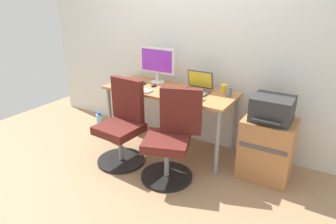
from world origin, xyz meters
TOP-DOWN VIEW (x-y plane):
  - ground_plane at (0.00, 0.00)m, footprint 5.28×5.28m
  - back_wall at (0.00, 0.39)m, footprint 4.40×0.04m
  - desk at (0.00, 0.00)m, footprint 1.54×0.63m
  - office_chair_left at (-0.31, -0.52)m, footprint 0.54×0.54m
  - office_chair_right at (0.33, -0.52)m, footprint 0.56×0.56m
  - side_cabinet at (1.16, -0.02)m, footprint 0.51×0.42m
  - printer at (1.16, -0.02)m, footprint 0.38×0.40m
  - water_bottle_on_floor at (-1.03, -0.14)m, footprint 0.09×0.09m
  - desktop_monitor at (-0.29, 0.17)m, footprint 0.48×0.18m
  - open_laptop at (0.30, 0.10)m, footprint 0.31×0.27m
  - keyboard_by_monitor at (-0.30, -0.22)m, footprint 0.34×0.12m
  - keyboard_by_laptop at (0.33, -0.18)m, footprint 0.34×0.12m
  - mouse_by_monitor at (-0.39, 0.01)m, footprint 0.06×0.10m
  - mouse_by_laptop at (-0.23, -0.00)m, footprint 0.06×0.10m
  - coffee_mug at (0.57, 0.22)m, footprint 0.08×0.08m
  - pen_cup at (0.67, 0.12)m, footprint 0.07×0.07m
  - notebook at (-0.59, -0.07)m, footprint 0.21×0.15m

SIDE VIEW (x-z plane):
  - ground_plane at x=0.00m, z-range 0.00..0.00m
  - water_bottle_on_floor at x=-1.03m, z-range -0.01..0.30m
  - side_cabinet at x=1.16m, z-range 0.00..0.64m
  - office_chair_left at x=-0.31m, z-range -0.05..0.89m
  - office_chair_right at x=0.33m, z-range -0.05..0.89m
  - desk at x=0.00m, z-range 0.30..1.06m
  - printer at x=1.16m, z-range 0.64..0.88m
  - keyboard_by_monitor at x=-0.30m, z-range 0.76..0.78m
  - keyboard_by_laptop at x=0.33m, z-range 0.76..0.78m
  - notebook at x=-0.59m, z-range 0.76..0.79m
  - mouse_by_monitor at x=-0.39m, z-range 0.76..0.79m
  - mouse_by_laptop at x=-0.23m, z-range 0.76..0.79m
  - coffee_mug at x=0.57m, z-range 0.76..0.85m
  - pen_cup at x=0.67m, z-range 0.76..0.86m
  - open_laptop at x=0.30m, z-range 0.70..0.93m
  - desktop_monitor at x=-0.29m, z-range 0.79..1.22m
  - back_wall at x=0.00m, z-range 0.00..2.60m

